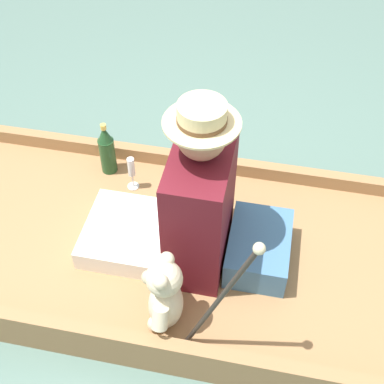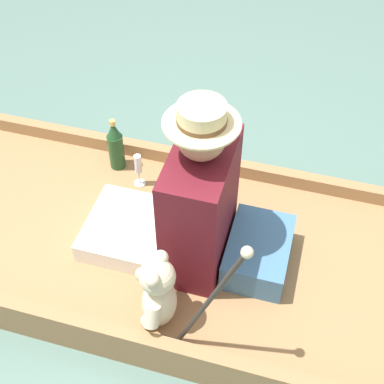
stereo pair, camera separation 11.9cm
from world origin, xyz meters
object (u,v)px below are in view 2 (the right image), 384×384
teddy_bear (158,294)px  champagne_bottle (116,146)px  seated_person (186,206)px  wine_glass (138,167)px  walking_cane (215,293)px

teddy_bear → champagne_bottle: 1.01m
seated_person → wine_glass: size_ratio=4.35×
wine_glass → walking_cane: (-0.84, -0.62, 0.31)m
wine_glass → champagne_bottle: champagne_bottle is taller
wine_glass → seated_person: bearing=-134.1°
teddy_bear → wine_glass: 0.84m
seated_person → champagne_bottle: 0.74m
seated_person → teddy_bear: size_ratio=2.17×
teddy_bear → wine_glass: size_ratio=2.01×
seated_person → wine_glass: seated_person is taller
seated_person → teddy_bear: seated_person is taller
walking_cane → teddy_bear: bearing=72.7°
walking_cane → champagne_bottle: size_ratio=2.28×
walking_cane → seated_person: bearing=27.8°
teddy_bear → walking_cane: bearing=-107.3°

